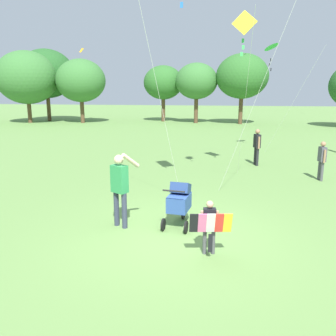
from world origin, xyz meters
name	(u,v)px	position (x,y,z in m)	size (l,w,h in m)	color
ground_plane	(176,236)	(0.00, 0.00, 0.00)	(120.00, 120.00, 0.00)	#668E47
treeline_distant	(144,79)	(-6.08, 24.38, 3.92)	(42.33, 7.45, 6.78)	brown
child_with_butterfly_kite	(210,223)	(0.73, -0.76, 0.63)	(0.79, 0.40, 1.06)	#4C4C51
person_adult_flyer	(120,184)	(-1.31, 0.32, 1.00)	(0.66, 0.48, 1.74)	#33384C
stroller	(179,200)	(0.00, 0.59, 0.61)	(0.61, 1.11, 1.03)	black
kite_green_novelty	(244,29)	(1.54, 5.73, 5.03)	(0.84, 3.65, 5.69)	yellow
kite_blue_high	(272,48)	(3.09, 10.68, 4.94)	(2.32, 2.59, 5.17)	green
person_red_shirt	(257,144)	(2.35, 7.49, 0.88)	(0.28, 0.46, 1.48)	#232328
person_sitting_far	(322,158)	(4.30, 5.33, 0.79)	(0.23, 0.43, 1.35)	#4C4C51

